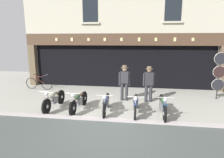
{
  "coord_description": "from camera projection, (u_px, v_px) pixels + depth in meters",
  "views": [
    {
      "loc": [
        1.07,
        -6.56,
        2.95
      ],
      "look_at": [
        -0.23,
        2.68,
        1.05
      ],
      "focal_mm": 31.14,
      "sensor_mm": 36.0,
      "label": 1
    }
  ],
  "objects": [
    {
      "name": "shopkeeper_center",
      "position": [
        149.0,
        83.0,
        9.18
      ],
      "size": [
        0.55,
        0.34,
        1.71
      ],
      "rotation": [
        0.0,
        0.0,
        3.35
      ],
      "color": "#2D2D33",
      "rests_on": "ground"
    },
    {
      "name": "motorcycle_center",
      "position": [
        106.0,
        103.0,
        7.89
      ],
      "size": [
        0.62,
        1.95,
        0.91
      ],
      "rotation": [
        0.0,
        0.0,
        3.21
      ],
      "color": "black",
      "rests_on": "ground"
    },
    {
      "name": "motorcycle_center_left",
      "position": [
        79.0,
        101.0,
        8.17
      ],
      "size": [
        0.62,
        1.96,
        0.91
      ],
      "rotation": [
        0.0,
        0.0,
        3.08
      ],
      "color": "black",
      "rests_on": "ground"
    },
    {
      "name": "advert_board_near",
      "position": [
        86.0,
        57.0,
        12.28
      ],
      "size": [
        0.73,
        0.03,
        1.03
      ],
      "color": "silver"
    },
    {
      "name": "tyre_sign_pole",
      "position": [
        219.0,
        72.0,
        9.54
      ],
      "size": [
        0.6,
        0.06,
        2.34
      ],
      "color": "#232328",
      "rests_on": "ground"
    },
    {
      "name": "leaning_bicycle",
      "position": [
        39.0,
        83.0,
        11.69
      ],
      "size": [
        1.72,
        0.5,
        0.94
      ],
      "rotation": [
        0.0,
        0.0,
        -1.64
      ],
      "color": "black",
      "rests_on": "ground"
    },
    {
      "name": "motorcycle_right",
      "position": [
        163.0,
        105.0,
        7.57
      ],
      "size": [
        0.62,
        2.0,
        0.94
      ],
      "rotation": [
        0.0,
        0.0,
        3.13
      ],
      "color": "black",
      "rests_on": "ground"
    },
    {
      "name": "motorcycle_left",
      "position": [
        54.0,
        99.0,
        8.35
      ],
      "size": [
        0.62,
        1.99,
        0.92
      ],
      "rotation": [
        0.0,
        0.0,
        3.1
      ],
      "color": "black",
      "rests_on": "ground"
    },
    {
      "name": "shop_facade",
      "position": [
        124.0,
        58.0,
        13.59
      ],
      "size": [
        12.28,
        4.42,
        6.06
      ],
      "color": "black",
      "rests_on": "ground"
    },
    {
      "name": "salesman_left",
      "position": [
        124.0,
        81.0,
        9.4
      ],
      "size": [
        0.56,
        0.36,
        1.74
      ],
      "rotation": [
        0.0,
        0.0,
        3.2
      ],
      "color": "#2D2D33",
      "rests_on": "ground"
    },
    {
      "name": "ground",
      "position": [
        103.0,
        135.0,
        6.16
      ],
      "size": [
        23.98,
        22.0,
        0.18
      ],
      "color": "#9E9C91"
    },
    {
      "name": "motorcycle_center_right",
      "position": [
        136.0,
        104.0,
        7.76
      ],
      "size": [
        0.62,
        2.0,
        0.91
      ],
      "rotation": [
        0.0,
        0.0,
        3.14
      ],
      "color": "black",
      "rests_on": "ground"
    }
  ]
}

